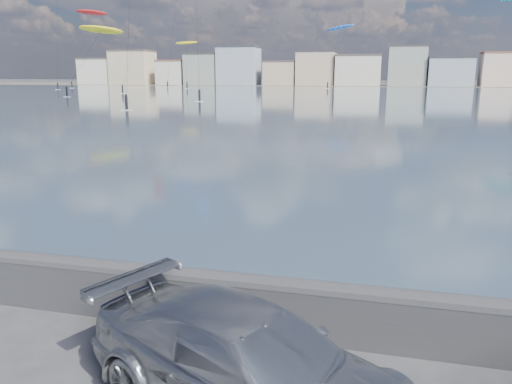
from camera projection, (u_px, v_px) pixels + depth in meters
bay_water at (365, 98)px, 92.78m from camera, size 500.00×177.00×0.00m
far_shore_strip at (375, 85)px, 195.16m from camera, size 500.00×60.00×0.00m
seawall at (184, 294)px, 8.85m from camera, size 400.00×0.36×1.08m
far_buildings at (379, 69)px, 180.25m from camera, size 240.79×13.26×14.60m
car_silver at (250, 365)px, 6.45m from camera, size 5.32×3.84×1.43m
kitesurfer_0 at (186, 43)px, 151.70m from camera, size 8.79×8.81×14.25m
kitesurfer_9 at (340, 29)px, 152.90m from camera, size 8.68×12.48×19.60m
kitesurfer_13 at (101, 30)px, 104.74m from camera, size 9.67×14.91×14.82m
kitesurfer_16 at (91, 13)px, 156.24m from camera, size 9.94×12.49×24.41m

